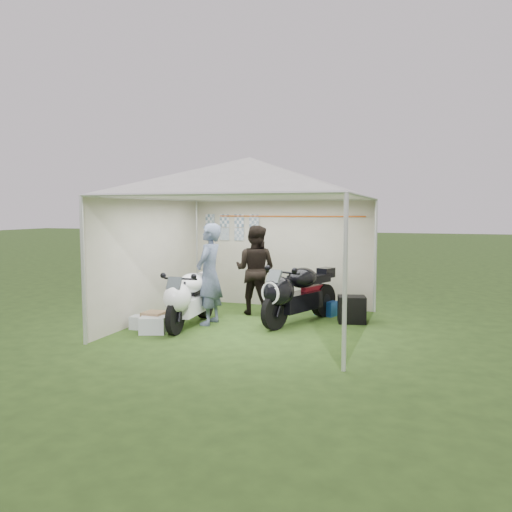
% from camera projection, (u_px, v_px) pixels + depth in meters
% --- Properties ---
extents(ground, '(80.00, 80.00, 0.00)m').
position_uv_depth(ground, '(250.00, 326.00, 8.98)').
color(ground, '#294217').
rests_on(ground, ground).
extents(canopy_tent, '(5.66, 5.66, 3.00)m').
position_uv_depth(canopy_tent, '(250.00, 182.00, 8.78)').
color(canopy_tent, silver).
rests_on(canopy_tent, ground).
extents(motorcycle_white, '(0.52, 1.99, 0.98)m').
position_uv_depth(motorcycle_white, '(189.00, 297.00, 8.84)').
color(motorcycle_white, black).
rests_on(motorcycle_white, ground).
extents(motorcycle_black, '(1.08, 2.03, 1.05)m').
position_uv_depth(motorcycle_black, '(297.00, 292.00, 9.09)').
color(motorcycle_black, black).
rests_on(motorcycle_black, ground).
extents(paddock_stand, '(0.46, 0.38, 0.30)m').
position_uv_depth(paddock_stand, '(326.00, 308.00, 9.86)').
color(paddock_stand, blue).
rests_on(paddock_stand, ground).
extents(person_dark_jacket, '(0.91, 0.73, 1.78)m').
position_uv_depth(person_dark_jacket, '(255.00, 270.00, 9.95)').
color(person_dark_jacket, black).
rests_on(person_dark_jacket, ground).
extents(person_blue_jacket, '(0.44, 0.67, 1.84)m').
position_uv_depth(person_blue_jacket, '(209.00, 274.00, 9.05)').
color(person_blue_jacket, slate).
rests_on(person_blue_jacket, ground).
extents(equipment_box, '(0.57, 0.50, 0.50)m').
position_uv_depth(equipment_box, '(352.00, 309.00, 9.22)').
color(equipment_box, black).
rests_on(equipment_box, ground).
extents(crate_0, '(0.51, 0.45, 0.28)m').
position_uv_depth(crate_0, '(153.00, 325.00, 8.43)').
color(crate_0, silver).
rests_on(crate_0, ground).
extents(crate_1, '(0.36, 0.36, 0.32)m').
position_uv_depth(crate_1, '(154.00, 321.00, 8.66)').
color(crate_1, '#836546').
rests_on(crate_1, ground).
extents(crate_2, '(0.33, 0.29, 0.23)m').
position_uv_depth(crate_2, '(140.00, 322.00, 8.75)').
color(crate_2, '#AFB3B8').
rests_on(crate_2, ground).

